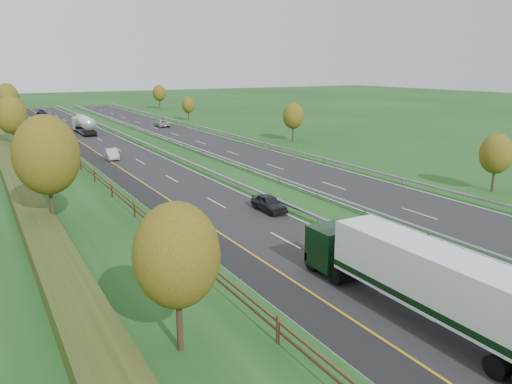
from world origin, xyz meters
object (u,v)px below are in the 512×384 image
(box_lorry, at_px, (423,279))
(car_small_far, at_px, (41,112))
(car_silver_mid, at_px, (112,154))
(road_tanker, at_px, (84,124))
(car_dark_near, at_px, (269,203))
(car_oncoming, at_px, (162,123))

(box_lorry, distance_m, car_small_far, 127.32)
(box_lorry, xyz_separation_m, car_silver_mid, (-2.20, 53.36, -1.58))
(road_tanker, xyz_separation_m, car_silver_mid, (-2.20, -29.69, -1.11))
(car_dark_near, distance_m, car_small_far, 106.70)
(road_tanker, distance_m, car_silver_mid, 29.79)
(road_tanker, distance_m, car_small_far, 44.31)
(road_tanker, relative_size, car_silver_mid, 2.59)
(road_tanker, xyz_separation_m, car_oncoming, (16.62, 3.29, -1.10))
(car_silver_mid, distance_m, car_oncoming, 37.97)
(car_silver_mid, height_order, car_oncoming, car_oncoming)
(box_lorry, bearing_deg, road_tanker, 90.00)
(box_lorry, relative_size, car_oncoming, 3.11)
(box_lorry, height_order, car_silver_mid, box_lorry)
(car_silver_mid, bearing_deg, car_oncoming, 65.28)
(road_tanker, xyz_separation_m, car_dark_near, (3.59, -62.30, -1.10))
(car_silver_mid, bearing_deg, car_small_far, 95.00)
(car_silver_mid, xyz_separation_m, car_small_far, (0.00, 73.93, -0.06))
(car_dark_near, xyz_separation_m, car_small_far, (-5.79, 106.54, -0.07))
(road_tanker, height_order, car_oncoming, road_tanker)
(car_dark_near, height_order, car_silver_mid, car_dark_near)
(box_lorry, height_order, car_dark_near, box_lorry)
(car_small_far, xyz_separation_m, car_oncoming, (18.82, -40.96, 0.07))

